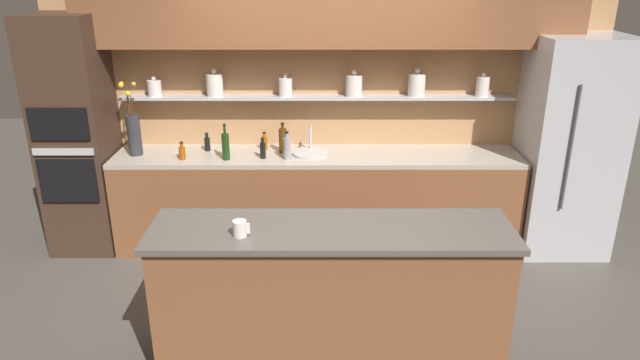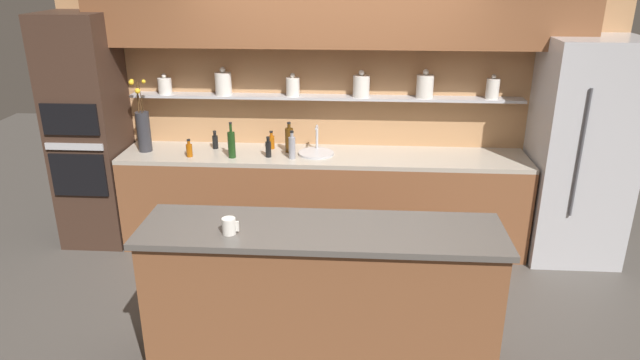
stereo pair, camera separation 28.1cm
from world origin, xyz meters
The scene contains 16 objects.
ground_plane centered at (0.00, 0.00, 0.00)m, with size 12.00×12.00×0.00m, color #4C4742.
back_wall_unit centered at (0.00, 1.53, 1.55)m, with size 5.20×0.44×2.60m.
back_counter_unit centered at (-0.10, 1.24, 0.46)m, with size 3.76×0.62×0.92m.
island_counter centered at (0.00, -0.53, 0.51)m, with size 2.31×0.61×1.02m.
refrigerator centered at (2.20, 1.20, 1.00)m, with size 0.80×0.73×2.01m.
oven_tower centered at (-2.30, 1.24, 1.09)m, with size 0.60×0.64×2.18m.
flower_vase centered at (-1.77, 1.23, 1.13)m, with size 0.15×0.16×0.68m.
sink_fixture centered at (-0.16, 1.25, 0.94)m, with size 0.33×0.33×0.25m.
bottle_sauce_0 centered at (-0.59, 1.13, 1.00)m, with size 0.05×0.05×0.19m.
bottle_sauce_1 centered at (-1.31, 1.09, 0.99)m, with size 0.06×0.06×0.17m.
bottle_sauce_2 centered at (-1.13, 1.35, 0.99)m, with size 0.05×0.05×0.17m.
bottle_spirit_3 centered at (-0.42, 1.30, 1.04)m, with size 0.08×0.08×0.29m.
bottle_sauce_4 centered at (-0.60, 1.38, 0.99)m, with size 0.06×0.06×0.17m.
bottle_spirit_5 centered at (-0.37, 1.10, 1.03)m, with size 0.06×0.06×0.26m.
bottle_wine_6 centered at (-0.92, 1.09, 1.05)m, with size 0.07×0.07×0.33m.
coffee_mug centered at (-0.56, -0.64, 1.07)m, with size 0.11×0.09×0.10m.
Camera 2 is at (0.21, -3.77, 2.59)m, focal length 32.00 mm.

